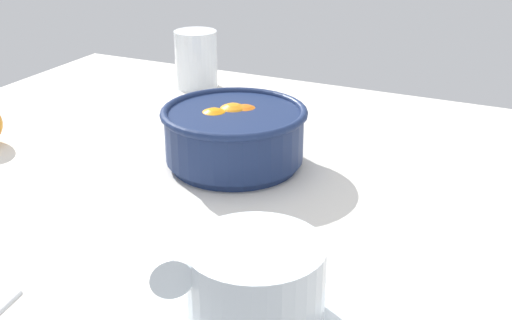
# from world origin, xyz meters

# --- Properties ---
(ground_plane) EXTENTS (1.47, 1.08, 0.03)m
(ground_plane) POSITION_xyz_m (0.00, 0.00, -0.01)
(ground_plane) COLOR silver
(fruit_bowl) EXTENTS (0.22, 0.22, 0.09)m
(fruit_bowl) POSITION_xyz_m (-0.11, 0.08, 0.05)
(fruit_bowl) COLOR navy
(fruit_bowl) RESTS_ON ground_plane
(second_glass) EXTENTS (0.09, 0.09, 0.12)m
(second_glass) POSITION_xyz_m (-0.36, 0.41, 0.05)
(second_glass) COLOR white
(second_glass) RESTS_ON ground_plane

